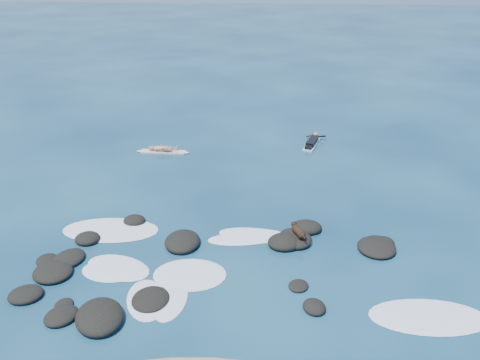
{
  "coord_description": "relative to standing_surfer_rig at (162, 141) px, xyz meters",
  "views": [
    {
      "loc": [
        1.5,
        -17.4,
        10.71
      ],
      "look_at": [
        0.09,
        4.0,
        0.9
      ],
      "focal_mm": 40.0,
      "sensor_mm": 36.0,
      "label": 1
    }
  ],
  "objects": [
    {
      "name": "ground",
      "position": [
        4.45,
        -9.27,
        -0.65
      ],
      "size": [
        160.0,
        160.0,
        0.0
      ],
      "primitive_type": "plane",
      "color": "#0A2642",
      "rests_on": "ground"
    },
    {
      "name": "paddling_surfer_rig",
      "position": [
        8.16,
        1.76,
        -0.5
      ],
      "size": [
        1.4,
        2.59,
        0.45
      ],
      "rotation": [
        0.0,
        0.0,
        1.29
      ],
      "color": "white",
      "rests_on": "ground"
    },
    {
      "name": "breaking_foam",
      "position": [
        3.69,
        -10.71,
        -0.64
      ],
      "size": [
        15.15,
        6.68,
        0.12
      ],
      "color": "white",
      "rests_on": "ground"
    },
    {
      "name": "standing_surfer_rig",
      "position": [
        0.0,
        0.0,
        0.0
      ],
      "size": [
        2.89,
        0.58,
        1.65
      ],
      "rotation": [
        0.0,
        0.0,
        -0.02
      ],
      "color": "beige",
      "rests_on": "ground"
    },
    {
      "name": "dog",
      "position": [
        6.99,
        -8.91,
        -0.16
      ],
      "size": [
        0.6,
        1.11,
        0.74
      ],
      "rotation": [
        0.0,
        0.0,
        1.98
      ],
      "color": "black",
      "rests_on": "ground"
    },
    {
      "name": "reef_rocks",
      "position": [
        3.47,
        -10.67,
        -0.54
      ],
      "size": [
        13.46,
        7.67,
        0.58
      ],
      "color": "black",
      "rests_on": "ground"
    }
  ]
}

